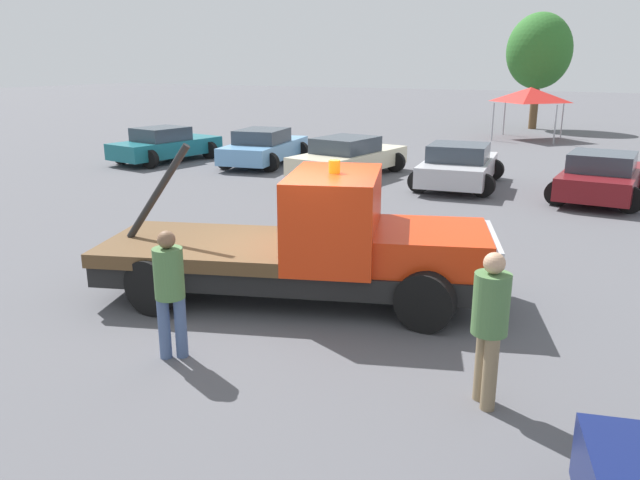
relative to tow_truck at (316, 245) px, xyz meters
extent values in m
plane|color=#545459|center=(-0.36, -0.12, -0.91)|extent=(160.00, 160.00, 0.00)
cube|color=black|center=(-0.36, -0.12, -0.38)|extent=(6.45, 3.72, 0.35)
cube|color=red|center=(1.75, 0.56, 0.07)|extent=(2.20, 2.26, 0.55)
cube|color=silver|center=(2.62, 0.84, 0.04)|extent=(0.70, 1.87, 0.50)
cube|color=red|center=(0.28, 0.09, 0.49)|extent=(1.95, 2.45, 1.39)
cube|color=brown|center=(-1.83, -0.59, -0.10)|extent=(3.59, 2.98, 0.22)
cylinder|color=black|center=(-2.49, -0.80, 0.79)|extent=(1.17, 0.48, 1.63)
cylinder|color=orange|center=(0.28, 0.09, 1.29)|extent=(0.18, 0.18, 0.20)
cylinder|color=black|center=(1.35, 1.50, -0.47)|extent=(0.88, 0.26, 0.88)
cylinder|color=black|center=(1.98, -0.43, -0.47)|extent=(0.88, 0.26, 0.88)
cylinder|color=black|center=(-2.58, 0.24, -0.47)|extent=(0.88, 0.26, 0.88)
cylinder|color=black|center=(-1.96, -1.70, -0.47)|extent=(0.88, 0.26, 0.88)
cylinder|color=#847051|center=(3.26, -2.16, -0.47)|extent=(0.16, 0.16, 0.87)
cylinder|color=#847051|center=(3.14, -1.98, -0.47)|extent=(0.16, 0.16, 0.87)
cylinder|color=#4C7542|center=(3.20, -2.07, 0.31)|extent=(0.40, 0.40, 0.69)
sphere|color=tan|center=(3.20, -2.07, 0.77)|extent=(0.24, 0.24, 0.24)
cylinder|color=#475B84|center=(-0.80, -2.78, -0.49)|extent=(0.16, 0.16, 0.84)
cylinder|color=#475B84|center=(-0.63, -2.66, -0.49)|extent=(0.16, 0.16, 0.84)
cylinder|color=#4C7542|center=(-0.71, -2.72, 0.26)|extent=(0.38, 0.38, 0.66)
sphere|color=brown|center=(-0.71, -2.72, 0.70)|extent=(0.23, 0.23, 0.23)
cube|color=#196670|center=(-11.87, 10.49, -0.37)|extent=(2.49, 4.60, 0.60)
cube|color=#333D47|center=(-11.90, 10.28, 0.18)|extent=(1.84, 2.07, 0.50)
cylinder|color=black|center=(-12.44, 12.10, -0.57)|extent=(0.68, 0.22, 0.68)
cylinder|color=black|center=(-10.79, 11.81, -0.57)|extent=(0.68, 0.22, 0.68)
cylinder|color=black|center=(-12.95, 9.18, -0.57)|extent=(0.68, 0.22, 0.68)
cylinder|color=black|center=(-11.29, 8.89, -0.57)|extent=(0.68, 0.22, 0.68)
cube|color=#669ED1|center=(-8.10, 11.66, -0.37)|extent=(2.52, 4.98, 0.60)
cube|color=#333D47|center=(-8.06, 11.43, 0.18)|extent=(1.89, 2.22, 0.50)
cylinder|color=black|center=(-9.20, 13.13, -0.57)|extent=(0.68, 0.22, 0.68)
cylinder|color=black|center=(-7.49, 13.39, -0.57)|extent=(0.68, 0.22, 0.68)
cylinder|color=black|center=(-8.70, 9.93, -0.57)|extent=(0.68, 0.22, 0.68)
cylinder|color=black|center=(-7.00, 10.20, -0.57)|extent=(0.68, 0.22, 0.68)
cube|color=beige|center=(-4.17, 10.72, -0.37)|extent=(2.57, 5.05, 0.60)
cube|color=#333D47|center=(-4.20, 10.48, 0.18)|extent=(1.93, 2.25, 0.50)
cylinder|color=black|center=(-4.80, 12.47, -0.57)|extent=(0.68, 0.22, 0.68)
cylinder|color=black|center=(-3.05, 12.21, -0.57)|extent=(0.68, 0.22, 0.68)
cylinder|color=black|center=(-5.29, 9.23, -0.57)|extent=(0.68, 0.22, 0.68)
cylinder|color=black|center=(-3.54, 8.97, -0.57)|extent=(0.68, 0.22, 0.68)
cube|color=#B7B7BC|center=(-0.39, 10.60, -0.37)|extent=(2.38, 4.42, 0.60)
cube|color=#333D47|center=(-0.37, 10.39, 0.18)|extent=(1.89, 1.95, 0.50)
cylinder|color=black|center=(-1.46, 11.94, -0.57)|extent=(0.68, 0.22, 0.68)
cylinder|color=black|center=(0.38, 12.13, -0.57)|extent=(0.68, 0.22, 0.68)
cylinder|color=black|center=(-1.16, 9.07, -0.57)|extent=(0.68, 0.22, 0.68)
cylinder|color=black|center=(0.68, 9.26, -0.57)|extent=(0.68, 0.22, 0.68)
cube|color=maroon|center=(3.68, 10.52, -0.37)|extent=(2.12, 4.43, 0.60)
cube|color=#333D47|center=(3.67, 10.31, 0.18)|extent=(1.75, 1.91, 0.50)
cylinder|color=black|center=(2.88, 12.04, -0.57)|extent=(0.68, 0.22, 0.68)
cylinder|color=black|center=(4.66, 11.94, -0.57)|extent=(0.68, 0.22, 0.68)
cylinder|color=black|center=(2.71, 9.11, -0.57)|extent=(0.68, 0.22, 0.68)
cylinder|color=black|center=(4.49, 9.00, -0.57)|extent=(0.68, 0.22, 0.68)
cylinder|color=#9E9EA3|center=(-1.91, 22.95, 0.00)|extent=(0.07, 0.07, 1.83)
cylinder|color=#9E9EA3|center=(1.00, 22.95, 0.00)|extent=(0.07, 0.07, 1.83)
cylinder|color=#9E9EA3|center=(-1.91, 25.85, 0.00)|extent=(0.07, 0.07, 1.83)
cylinder|color=#9E9EA3|center=(1.00, 25.85, 0.00)|extent=(0.07, 0.07, 1.83)
pyramid|color=red|center=(-0.46, 24.40, 1.28)|extent=(2.90, 2.90, 0.71)
cylinder|color=brown|center=(-0.99, 29.75, 0.21)|extent=(0.45, 0.45, 2.25)
ellipsoid|color=#2D6B28|center=(-0.99, 29.75, 3.43)|extent=(3.60, 3.60, 4.18)
cube|color=black|center=(-3.32, 5.26, -0.89)|extent=(0.40, 0.40, 0.04)
cone|color=orange|center=(-3.32, 5.26, -0.64)|extent=(0.36, 0.36, 0.55)
camera|label=1|loc=(4.36, -8.56, 2.84)|focal=35.00mm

